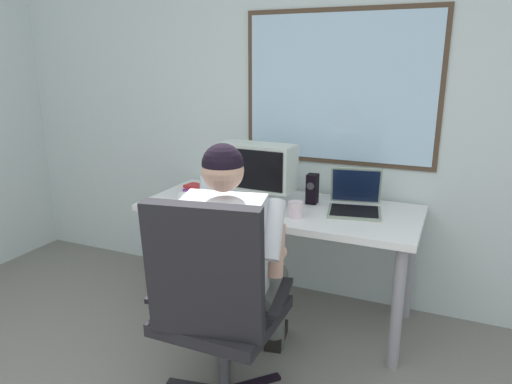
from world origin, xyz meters
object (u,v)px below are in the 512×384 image
at_px(book_stack, 199,190).
at_px(person_seated, 232,260).
at_px(office_chair, 214,299).
at_px(crt_monitor, 257,168).
at_px(wine_glass, 207,185).
at_px(desk_speaker, 312,189).
at_px(laptop, 355,200).
at_px(desk, 279,219).
at_px(coffee_mug, 296,209).

bearing_deg(book_stack, person_seated, -50.01).
relative_size(office_chair, crt_monitor, 2.26).
xyz_separation_m(wine_glass, desk_speaker, (0.61, 0.26, -0.02)).
distance_m(person_seated, laptop, 0.91).
distance_m(desk, book_stack, 0.61).
xyz_separation_m(wine_glass, coffee_mug, (0.61, -0.04, -0.07)).
bearing_deg(desk_speaker, office_chair, -95.93).
distance_m(crt_monitor, laptop, 0.62).
bearing_deg(person_seated, office_chair, -81.20).
bearing_deg(crt_monitor, desk, 1.14).
bearing_deg(crt_monitor, book_stack, 175.33).
distance_m(person_seated, book_stack, 0.96).
xyz_separation_m(crt_monitor, book_stack, (-0.45, 0.04, -0.20)).
distance_m(desk, office_chair, 0.97).
xyz_separation_m(crt_monitor, coffee_mug, (0.32, -0.18, -0.18)).
xyz_separation_m(laptop, book_stack, (-1.05, -0.06, -0.04)).
bearing_deg(person_seated, book_stack, 129.99).
bearing_deg(book_stack, office_chair, -56.70).
bearing_deg(office_chair, laptop, 69.59).
bearing_deg(desk, desk_speaker, 35.41).
distance_m(laptop, coffee_mug, 0.39).
bearing_deg(laptop, wine_glass, -165.56).
relative_size(office_chair, desk_speaker, 5.72).
bearing_deg(office_chair, book_stack, 123.30).
xyz_separation_m(desk, book_stack, (-0.60, 0.03, 0.12)).
bearing_deg(book_stack, laptop, 3.20).
relative_size(laptop, book_stack, 1.85).
height_order(desk, book_stack, book_stack).
height_order(wine_glass, desk_speaker, desk_speaker).
height_order(office_chair, book_stack, office_chair).
xyz_separation_m(desk, crt_monitor, (-0.15, -0.00, 0.32)).
bearing_deg(book_stack, desk, -3.22).
xyz_separation_m(person_seated, crt_monitor, (-0.16, 0.69, 0.31)).
bearing_deg(desk_speaker, coffee_mug, -90.11).
height_order(crt_monitor, desk_speaker, crt_monitor).
xyz_separation_m(office_chair, laptop, (0.39, 1.05, 0.22)).
distance_m(office_chair, wine_glass, 1.00).
height_order(desk, office_chair, office_chair).
height_order(crt_monitor, laptop, crt_monitor).
relative_size(laptop, coffee_mug, 4.13).
bearing_deg(laptop, coffee_mug, -135.86).
bearing_deg(desk, laptop, 11.64).
bearing_deg(desk, office_chair, -86.72).
bearing_deg(laptop, office_chair, -110.41).
relative_size(person_seated, crt_monitor, 2.67).
distance_m(desk_speaker, book_stack, 0.77).
relative_size(wine_glass, desk_speaker, 0.89).
height_order(office_chair, wine_glass, office_chair).
relative_size(desk_speaker, book_stack, 0.90).
height_order(crt_monitor, book_stack, crt_monitor).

